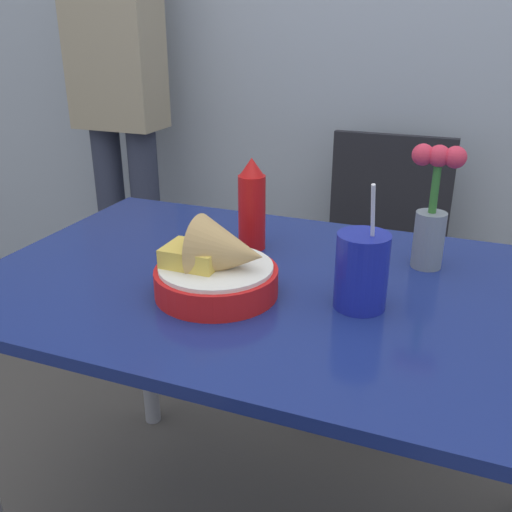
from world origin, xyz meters
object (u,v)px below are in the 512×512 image
chair_far_window (381,247)px  food_basket (220,268)px  ketchup_bottle (252,205)px  flower_vase (432,211)px  person_standing (117,79)px  drink_cup (361,273)px

chair_far_window → food_basket: 0.97m
food_basket → ketchup_bottle: 0.25m
food_basket → ketchup_bottle: ketchup_bottle is taller
chair_far_window → flower_vase: 0.74m
flower_vase → person_standing: bearing=151.6°
chair_far_window → flower_vase: bearing=-73.5°
ketchup_bottle → flower_vase: size_ratio=0.81×
flower_vase → ketchup_bottle: bearing=-174.6°
drink_cup → flower_vase: size_ratio=0.93×
chair_far_window → person_standing: 1.11m
drink_cup → flower_vase: 0.26m
drink_cup → food_basket: bearing=-168.8°
drink_cup → ketchup_bottle: bearing=146.0°
chair_far_window → ketchup_bottle: size_ratio=4.23×
food_basket → flower_vase: bearing=39.0°
chair_far_window → food_basket: bearing=-100.0°
chair_far_window → food_basket: (-0.16, -0.92, 0.27)m
ketchup_bottle → flower_vase: flower_vase is taller
food_basket → flower_vase: size_ratio=0.91×
chair_far_window → flower_vase: flower_vase is taller
ketchup_bottle → drink_cup: (0.29, -0.20, -0.04)m
food_basket → flower_vase: 0.46m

